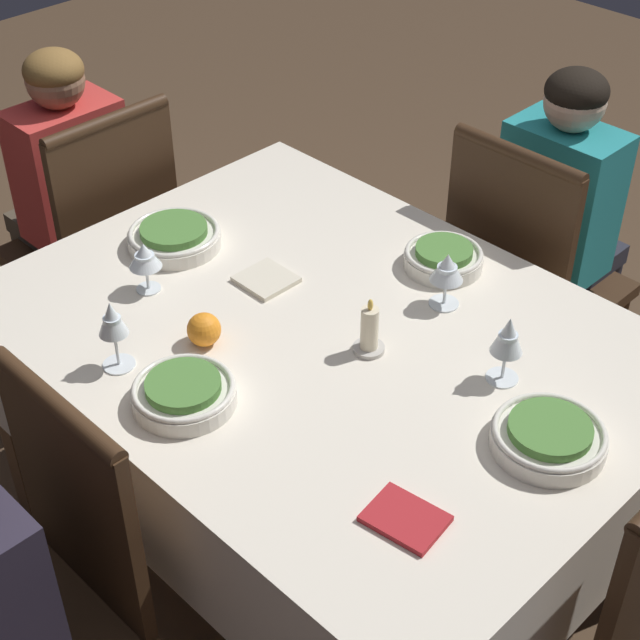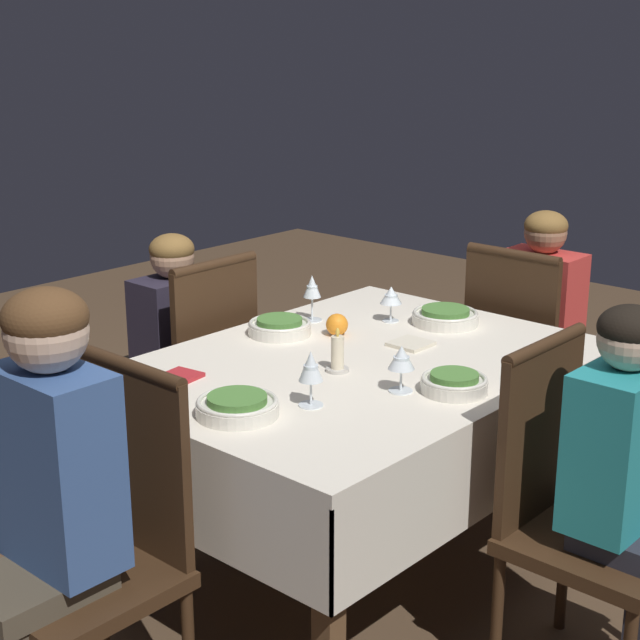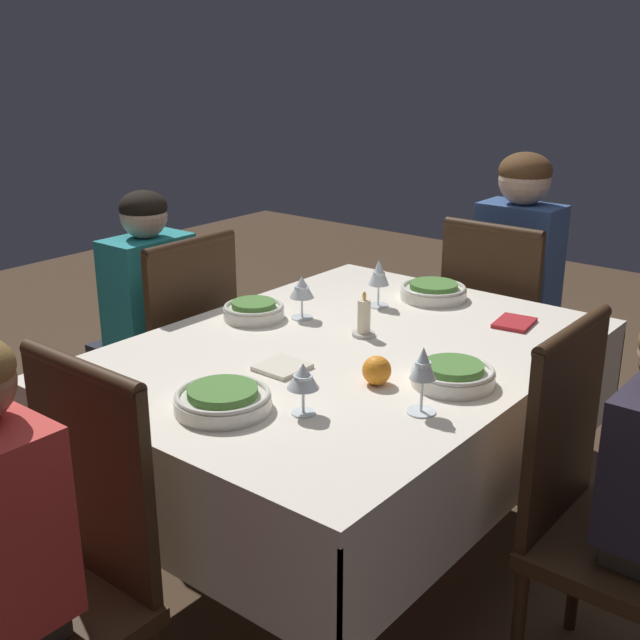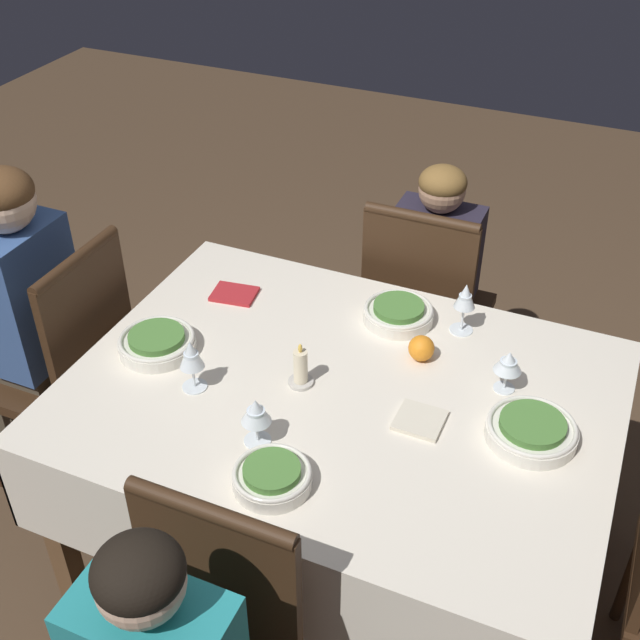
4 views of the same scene
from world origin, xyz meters
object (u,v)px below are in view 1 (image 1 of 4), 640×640
object	(u,v)px
bowl_west	(549,436)
wine_glass_east	(145,257)
bowl_east	(174,236)
napkin_red_folded	(266,279)
dining_table	(326,362)
chair_east	(102,241)
bowl_south	(443,257)
wine_glass_south	(447,269)
candle_centerpiece	(369,333)
chair_north	(39,596)
orange_fruit	(204,329)
chair_south	(525,275)
person_child_red	(66,200)
wine_glass_west	(508,338)
person_child_teal	(564,228)
wine_glass_north	(112,322)
napkin_spare_side	(405,519)
bowl_north	(184,392)

from	to	relation	value
bowl_west	wine_glass_east	bearing A→B (deg)	13.42
bowl_east	napkin_red_folded	size ratio (longest dim) A/B	1.88
dining_table	chair_east	bearing A→B (deg)	-2.25
chair_east	wine_glass_east	world-z (taller)	chair_east
bowl_south	wine_glass_south	bearing A→B (deg)	130.41
candle_centerpiece	chair_north	bearing A→B (deg)	81.41
wine_glass_east	chair_north	bearing A→B (deg)	123.97
orange_fruit	candle_centerpiece	bearing A→B (deg)	-138.87
bowl_south	wine_glass_east	world-z (taller)	wine_glass_east
bowl_west	wine_glass_east	world-z (taller)	wine_glass_east
chair_south	chair_east	world-z (taller)	same
chair_east	person_child_red	world-z (taller)	person_child_red
chair_south	wine_glass_west	size ratio (longest dim) A/B	6.02
person_child_teal	wine_glass_west	world-z (taller)	person_child_teal
bowl_south	wine_glass_south	size ratio (longest dim) A/B	1.39
chair_east	wine_glass_east	xyz separation A→B (m)	(-0.55, 0.22, 0.31)
person_child_teal	bowl_east	size ratio (longest dim) A/B	4.69
wine_glass_north	candle_centerpiece	size ratio (longest dim) A/B	1.21
person_child_red	wine_glass_east	world-z (taller)	person_child_red
bowl_east	bowl_south	bearing A→B (deg)	-142.96
chair_east	wine_glass_north	bearing A→B (deg)	59.61
napkin_red_folded	napkin_spare_side	xyz separation A→B (m)	(-0.71, 0.32, 0.00)
chair_south	bowl_west	bearing A→B (deg)	126.49
chair_south	candle_centerpiece	distance (m)	0.80
wine_glass_north	orange_fruit	xyz separation A→B (m)	(-0.07, -0.18, -0.08)
chair_east	bowl_east	world-z (taller)	chair_east
bowl_north	chair_north	bearing A→B (deg)	94.17
wine_glass_east	wine_glass_north	world-z (taller)	wine_glass_north
wine_glass_south	wine_glass_east	distance (m)	0.68
dining_table	chair_east	xyz separation A→B (m)	(0.96, -0.04, -0.13)
chair_east	wine_glass_south	bearing A→B (deg)	101.80
chair_south	wine_glass_north	distance (m)	1.23
dining_table	bowl_north	bearing A→B (deg)	84.05
wine_glass_south	candle_centerpiece	xyz separation A→B (m)	(0.01, 0.24, -0.05)
wine_glass_north	wine_glass_east	bearing A→B (deg)	-49.93
wine_glass_north	dining_table	bearing A→B (deg)	-120.20
wine_glass_west	wine_glass_south	world-z (taller)	wine_glass_west
person_child_teal	person_child_red	size ratio (longest dim) A/B	1.02
bowl_north	wine_glass_north	xyz separation A→B (m)	(0.19, 0.02, 0.09)
person_child_teal	napkin_red_folded	world-z (taller)	person_child_teal
bowl_west	person_child_teal	bearing A→B (deg)	-58.99
person_child_teal	wine_glass_north	size ratio (longest dim) A/B	6.59
napkin_spare_side	chair_north	bearing A→B (deg)	44.76
person_child_teal	napkin_spare_side	distance (m)	1.31
wine_glass_east	bowl_south	bearing A→B (deg)	-127.29
person_child_teal	wine_glass_north	bearing A→B (deg)	79.59
chair_east	candle_centerpiece	size ratio (longest dim) A/B	6.98
person_child_red	bowl_east	world-z (taller)	person_child_red
bowl_south	chair_south	bearing A→B (deg)	-89.37
chair_south	chair_east	xyz separation A→B (m)	(0.97, 0.73, 0.00)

